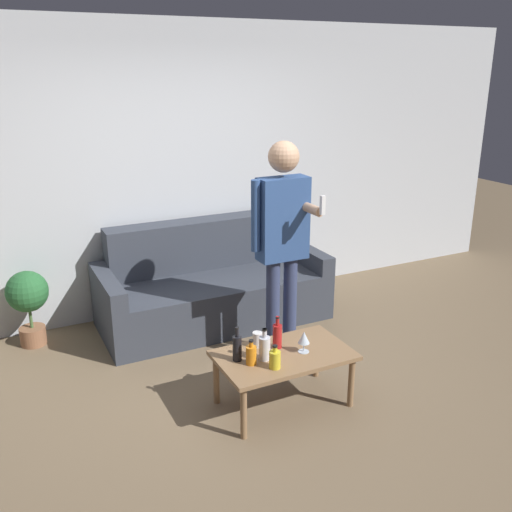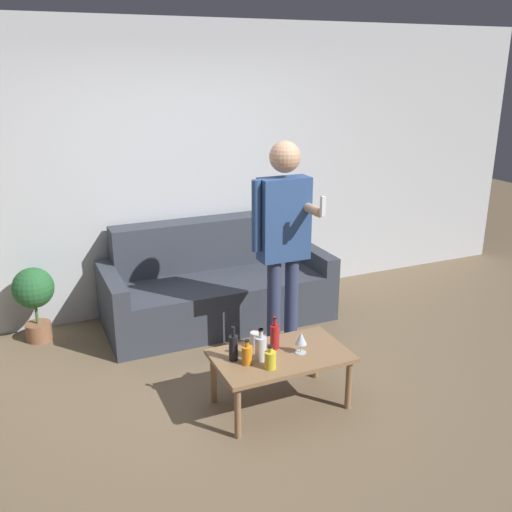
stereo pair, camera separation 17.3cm
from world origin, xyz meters
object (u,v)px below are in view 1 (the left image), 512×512
object	(u,v)px
couch	(211,287)
bottle_orange	(277,335)
person_standing_front	(282,233)
coffee_table	(284,359)

from	to	relation	value
couch	bottle_orange	xyz separation A→B (m)	(-0.09, -1.47, 0.18)
couch	person_standing_front	bearing A→B (deg)	-76.46
couch	person_standing_front	size ratio (longest dim) A/B	1.17
couch	bottle_orange	size ratio (longest dim) A/B	8.70
couch	coffee_table	world-z (taller)	couch
coffee_table	bottle_orange	xyz separation A→B (m)	(-0.00, 0.10, 0.14)
bottle_orange	person_standing_front	size ratio (longest dim) A/B	0.13
bottle_orange	coffee_table	bearing A→B (deg)	-89.87
couch	bottle_orange	distance (m)	1.49
person_standing_front	coffee_table	bearing A→B (deg)	-117.01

